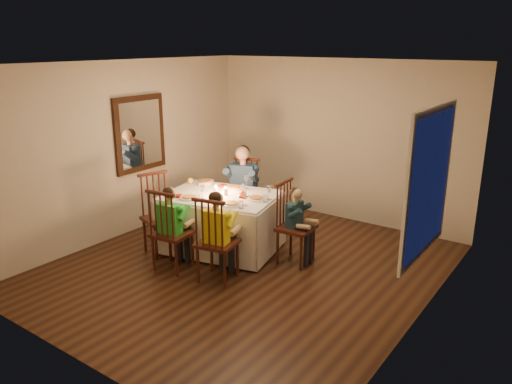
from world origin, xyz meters
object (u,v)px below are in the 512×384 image
Objects in this scene: dining_table at (221,211)px; chair_near_right at (218,279)px; child_teal at (295,262)px; child_green at (174,268)px; child_yellow at (218,279)px; serving_bowl at (206,183)px; chair_adult at (243,228)px; adult at (243,228)px; chair_extra at (164,252)px; chair_near_left at (174,268)px; chair_end at (295,262)px.

chair_near_right is (0.57, -0.77, -0.58)m from dining_table.
child_teal is (0.51, 1.01, 0.00)m from chair_near_right.
child_yellow reaches higher than child_green.
chair_adult is at bearing 67.19° from serving_bowl.
serving_bowl is at bearing -131.11° from adult.
serving_bowl is (-0.49, 0.25, 0.26)m from dining_table.
adult is at bearing 0.00° from chair_adult.
chair_extra is (-1.17, 0.20, 0.00)m from chair_near_right.
child_yellow is at bearing -43.66° from serving_bowl.
adult is at bearing 62.71° from child_teal.
dining_table is 1.71× the size of child_teal.
child_green is 0.97× the size of child_yellow.
chair_adult is 1.80m from child_yellow.
chair_near_left is 1.45m from serving_bowl.
chair_near_right and chair_end have the same top height.
serving_bowl reaches higher than chair_near_right.
child_green is (0.15, -1.70, 0.00)m from chair_adult.
chair_near_right is (0.67, 0.10, 0.00)m from chair_near_left.
chair_near_left is at bearing 180.00° from child_green.
chair_end is at bearing -0.36° from serving_bowl.
chair_extra is 1.18m from serving_bowl.
chair_extra is 0.85× the size of adult.
chair_near_right is 0.99× the size of child_green.
child_green is at bearing -103.39° from adult.
chair_adult is 0.83× the size of adult.
chair_end is at bearing -42.35° from adult.
child_yellow is at bearing -11.41° from chair_near_right.
dining_table is 1.05m from adult.
child_green is at bearing -70.63° from serving_bowl.
serving_bowl reaches higher than chair_adult.
child_green is 1.08× the size of child_teal.
adult is at bearing 67.19° from serving_bowl.
dining_table reaches higher than child_green.
child_yellow is at bearing -178.69° from chair_near_left.
serving_bowl is at bearing -77.73° from child_green.
dining_table reaches higher than chair_near_right.
chair_adult is at bearing 3.41° from chair_extra.
child_green is at bearing -103.39° from chair_adult.
child_yellow is at bearing -81.23° from adult.
serving_bowl is at bearing 86.40° from child_teal.
chair_near_left is 1.00× the size of chair_near_right.
serving_bowl is at bearing -55.07° from child_yellow.
chair_adult reaches higher than child_teal.
chair_near_right is 0.83× the size of adult.
adult is 1.28× the size of child_teal.
chair_near_left is (-0.10, -0.87, -0.58)m from dining_table.
dining_table is 1.25m from child_teal.
chair_extra is (-0.35, -1.40, 0.00)m from chair_adult.
chair_near_right is at bearing -178.69° from child_green.
child_green reaches higher than child_teal.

